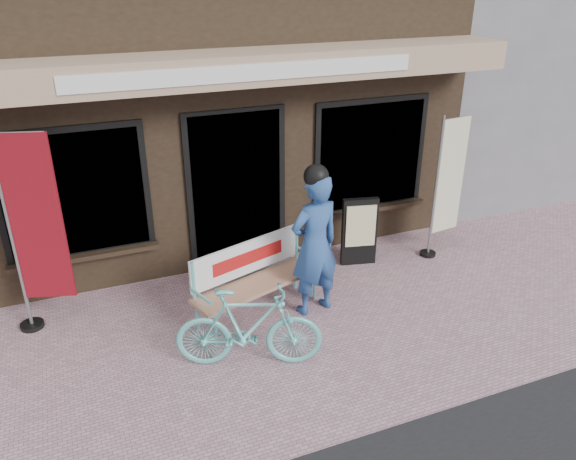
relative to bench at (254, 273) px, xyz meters
name	(u,v)px	position (x,y,z in m)	size (l,w,h in m)	color
ground	(293,343)	(0.19, -0.77, -0.53)	(70.00, 70.00, 0.00)	#B58A97
storefront	(178,21)	(0.19, 4.19, 2.46)	(7.00, 6.77, 6.00)	black
neighbor_right_near	(552,15)	(8.69, 4.73, 2.27)	(10.00, 7.00, 5.60)	slate
bench	(254,273)	(0.00, 0.00, 0.00)	(1.70, 0.91, 0.90)	#61BFBC
person	(315,242)	(0.68, -0.23, 0.39)	(0.70, 0.52, 1.86)	#294E8F
bicycle	(249,328)	(-0.37, -0.93, -0.07)	(0.43, 1.52, 0.91)	#61BFBC
nobori_red	(34,230)	(-2.28, 0.57, 0.71)	(0.71, 0.34, 2.39)	gray
nobori_cream	(447,184)	(3.01, 0.47, 0.53)	(0.61, 0.25, 2.06)	gray
menu_stand	(359,231)	(1.74, 0.60, -0.02)	(0.50, 0.21, 0.98)	black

